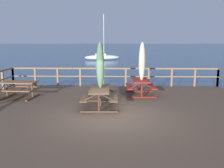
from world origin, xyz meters
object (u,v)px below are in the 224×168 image
Objects in this scene: patio_umbrella_tall_back_right at (100,66)px; patio_umbrella_short_back at (142,62)px; picnic_table_mid_left at (100,93)px; picnic_table_mid_centre at (19,86)px; picnic_table_front_right at (141,84)px; sailboat_distant at (102,57)px.

patio_umbrella_tall_back_right is 1.01× the size of patio_umbrella_short_back.
picnic_table_mid_centre is (-3.91, 1.52, -0.01)m from picnic_table_mid_left.
picnic_table_mid_left and picnic_table_mid_centre have the same top height.
picnic_table_front_right is 0.65× the size of patio_umbrella_short_back.
patio_umbrella_short_back reaches higher than picnic_table_mid_left.
picnic_table_front_right is 5.80m from picnic_table_mid_centre.
patio_umbrella_tall_back_right is at bearing -129.69° from picnic_table_front_right.
sailboat_distant is at bearing 97.39° from patio_umbrella_short_back.
patio_umbrella_short_back is at bearing -62.96° from picnic_table_front_right.
picnic_table_front_right is at bearing 117.04° from patio_umbrella_short_back.
patio_umbrella_tall_back_right reaches higher than picnic_table_mid_left.
picnic_table_front_right is 1.11m from patio_umbrella_short_back.
picnic_table_front_right is 0.22× the size of sailboat_distant.
picnic_table_mid_centre is (-5.75, -0.75, -0.00)m from picnic_table_front_right.
picnic_table_mid_left is at bearing -130.57° from patio_umbrella_short_back.
sailboat_distant reaches higher than picnic_table_mid_left.
picnic_table_front_right is 0.65× the size of patio_umbrella_tall_back_right.
picnic_table_mid_left is 0.27× the size of sailboat_distant.
patio_umbrella_short_back is 0.34× the size of sailboat_distant.
sailboat_distant is (-3.99, 30.82, -1.76)m from patio_umbrella_short_back.
picnic_table_mid_left is 1.22× the size of picnic_table_front_right.
picnic_table_mid_centre is 0.66× the size of patio_umbrella_short_back.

